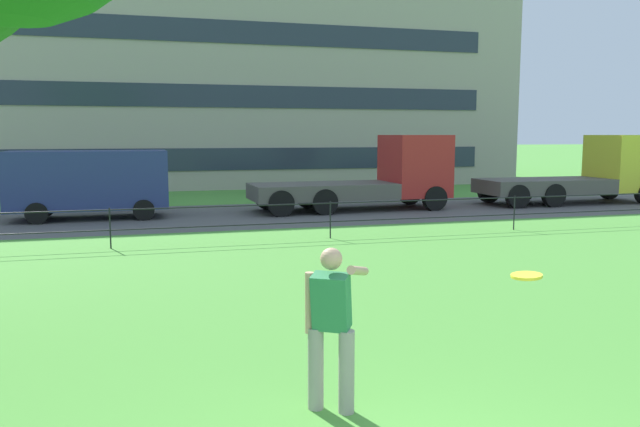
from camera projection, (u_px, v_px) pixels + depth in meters
name	position (u px, v px, depth m)	size (l,w,h in m)	color
street_strip	(205.00, 216.00, 21.36)	(80.00, 6.85, 0.01)	#565454
park_fence	(225.00, 217.00, 16.04)	(39.27, 0.04, 1.00)	black
person_thrower	(331.00, 324.00, 6.25)	(0.77, 0.66, 1.67)	gray
frisbee	(527.00, 276.00, 5.49)	(0.28, 0.28, 0.04)	yellow
panel_van_center	(89.00, 180.00, 20.67)	(5.02, 2.15, 2.24)	navy
flatbed_truck_right	(378.00, 176.00, 23.36)	(7.36, 2.60, 2.75)	#B22323
flatbed_truck_far_left	(591.00, 173.00, 25.59)	(7.34, 2.54, 2.75)	yellow
apartment_building_background	(203.00, 73.00, 37.57)	(34.00, 14.85, 12.78)	#ADA393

